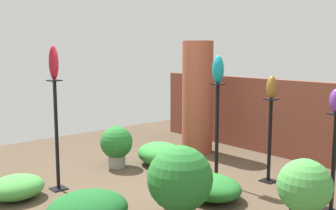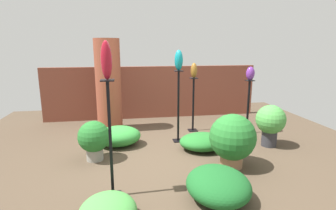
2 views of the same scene
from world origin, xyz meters
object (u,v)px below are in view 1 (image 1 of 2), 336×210
at_px(art_vase_bronze, 272,87).
at_px(potted_plant_mid_left, 304,190).
at_px(potted_plant_walkway_edge, 117,144).
at_px(brick_pillar, 197,97).
at_px(art_vase_ruby, 54,63).
at_px(pedestal_teal, 217,138).
at_px(pedestal_ruby, 57,140).
at_px(pedestal_violet, 333,168).
at_px(art_vase_teal, 218,70).
at_px(pedestal_bronze, 270,144).
at_px(potted_plant_near_pillar, 180,180).

distance_m(art_vase_bronze, potted_plant_mid_left, 1.89).
height_order(art_vase_bronze, potted_plant_walkway_edge, art_vase_bronze).
distance_m(brick_pillar, potted_plant_mid_left, 3.48).
bearing_deg(art_vase_bronze, potted_plant_mid_left, -43.61).
height_order(art_vase_ruby, potted_plant_mid_left, art_vase_ruby).
bearing_deg(pedestal_teal, potted_plant_walkway_edge, -157.36).
height_order(pedestal_ruby, pedestal_violet, pedestal_ruby).
xyz_separation_m(art_vase_bronze, potted_plant_mid_left, (1.21, -1.15, -0.89)).
bearing_deg(art_vase_teal, brick_pillar, 144.02).
xyz_separation_m(pedestal_ruby, pedestal_bronze, (1.70, 2.44, -0.14)).
bearing_deg(pedestal_bronze, pedestal_violet, -18.44).
distance_m(pedestal_bronze, potted_plant_mid_left, 1.67).
relative_size(pedestal_violet, art_vase_teal, 3.03).
relative_size(brick_pillar, art_vase_bronze, 6.34).
distance_m(brick_pillar, pedestal_teal, 1.75).
bearing_deg(art_vase_bronze, potted_plant_near_pillar, -85.81).
bearing_deg(art_vase_teal, art_vase_bronze, 52.36).
bearing_deg(potted_plant_near_pillar, brick_pillar, 131.17).
bearing_deg(art_vase_teal, potted_plant_mid_left, -18.06).
relative_size(pedestal_violet, art_vase_bronze, 3.65).
bearing_deg(pedestal_violet, pedestal_bronze, 161.56).
relative_size(pedestal_teal, potted_plant_walkway_edge, 2.11).
relative_size(art_vase_ruby, potted_plant_mid_left, 0.56).
bearing_deg(art_vase_ruby, potted_plant_near_pillar, 17.05).
bearing_deg(art_vase_bronze, brick_pillar, 167.75).
bearing_deg(art_vase_ruby, art_vase_teal, 56.16).
relative_size(pedestal_bronze, potted_plant_walkway_edge, 1.79).
height_order(art_vase_ruby, art_vase_bronze, art_vase_ruby).
height_order(pedestal_bronze, art_vase_bronze, art_vase_bronze).
xyz_separation_m(art_vase_bronze, potted_plant_walkway_edge, (-2.04, -1.26, -0.99)).
bearing_deg(potted_plant_near_pillar, potted_plant_mid_left, 34.08).
distance_m(art_vase_bronze, potted_plant_near_pillar, 2.09).
bearing_deg(pedestal_ruby, pedestal_bronze, 55.19).
bearing_deg(pedestal_teal, art_vase_bronze, 52.36).
bearing_deg(pedestal_violet, art_vase_bronze, 161.56).
height_order(pedestal_ruby, potted_plant_walkway_edge, pedestal_ruby).
height_order(pedestal_violet, potted_plant_walkway_edge, pedestal_violet).
height_order(pedestal_teal, art_vase_ruby, art_vase_ruby).
distance_m(pedestal_violet, potted_plant_walkway_edge, 3.29).
height_order(pedestal_violet, art_vase_teal, art_vase_teal).
bearing_deg(brick_pillar, art_vase_ruby, -86.78).
distance_m(brick_pillar, art_vase_bronze, 1.93).
distance_m(brick_pillar, art_vase_ruby, 2.93).
relative_size(pedestal_ruby, potted_plant_walkway_edge, 2.22).
relative_size(pedestal_violet, potted_plant_mid_left, 1.47).
relative_size(pedestal_ruby, art_vase_ruby, 3.36).
xyz_separation_m(brick_pillar, pedestal_ruby, (0.16, -2.84, -0.33)).
height_order(art_vase_ruby, potted_plant_walkway_edge, art_vase_ruby).
xyz_separation_m(pedestal_violet, art_vase_ruby, (-2.82, -2.06, 1.18)).
xyz_separation_m(pedestal_violet, art_vase_teal, (-1.59, -0.23, 1.08)).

